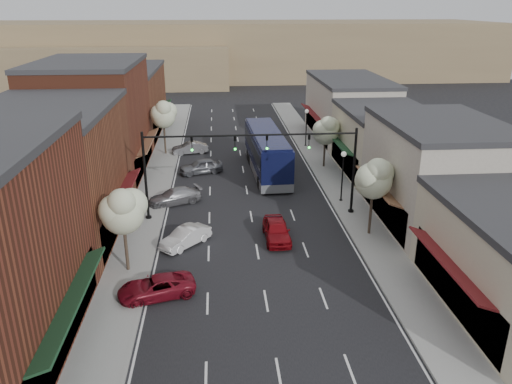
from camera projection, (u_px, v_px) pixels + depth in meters
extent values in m
plane|color=black|center=(260.00, 266.00, 31.95)|extent=(160.00, 160.00, 0.00)
cube|color=gray|center=(158.00, 176.00, 48.56)|extent=(2.80, 73.00, 0.15)
cube|color=gray|center=(328.00, 171.00, 49.80)|extent=(2.80, 73.00, 0.15)
cube|color=gray|center=(172.00, 175.00, 48.67)|extent=(0.25, 73.00, 0.17)
cube|color=gray|center=(314.00, 172.00, 49.69)|extent=(0.25, 73.00, 0.17)
cube|color=black|center=(59.00, 329.00, 23.19)|extent=(0.60, 11.90, 2.60)
cube|color=#173B21|center=(72.00, 300.00, 22.72)|extent=(1.07, 9.80, 0.49)
cube|color=brown|center=(50.00, 175.00, 34.91)|extent=(9.00, 14.00, 9.00)
cube|color=#2D2D30|center=(39.00, 109.00, 33.25)|extent=(9.20, 14.10, 0.40)
cube|color=black|center=(115.00, 212.00, 36.24)|extent=(0.60, 11.90, 2.60)
cube|color=maroon|center=(124.00, 192.00, 35.77)|extent=(1.07, 9.80, 0.49)
cube|color=brown|center=(93.00, 121.00, 47.70)|extent=(9.00, 14.00, 10.50)
cube|color=#2D2D30|center=(87.00, 63.00, 45.77)|extent=(9.20, 14.10, 0.40)
cube|color=black|center=(141.00, 157.00, 49.30)|extent=(0.60, 11.90, 2.60)
cube|color=brown|center=(148.00, 142.00, 48.83)|extent=(1.07, 9.80, 0.49)
cube|color=brown|center=(123.00, 103.00, 63.06)|extent=(9.00, 18.00, 8.00)
cube|color=#2D2D30|center=(120.00, 69.00, 61.58)|extent=(9.20, 18.10, 0.40)
cube|color=black|center=(158.00, 121.00, 64.22)|extent=(0.60, 15.30, 2.60)
cube|color=#173B21|center=(163.00, 109.00, 63.75)|extent=(1.07, 12.60, 0.49)
cube|color=black|center=(458.00, 288.00, 26.54)|extent=(0.60, 10.20, 2.60)
cube|color=maroon|center=(448.00, 263.00, 25.95)|extent=(1.07, 8.40, 0.49)
cube|color=#B6AC9C|center=(437.00, 175.00, 37.24)|extent=(8.00, 12.00, 7.50)
cube|color=#2D2D30|center=(444.00, 123.00, 35.84)|extent=(8.20, 12.10, 0.40)
cube|color=black|center=(386.00, 203.00, 37.73)|extent=(0.60, 10.20, 2.60)
cube|color=brown|center=(377.00, 185.00, 37.14)|extent=(1.07, 8.40, 0.49)
cube|color=#BDB497|center=(385.00, 143.00, 48.69)|extent=(8.00, 12.00, 6.00)
cube|color=#2D2D30|center=(388.00, 111.00, 47.56)|extent=(8.20, 12.10, 0.40)
cube|color=black|center=(347.00, 158.00, 48.92)|extent=(0.60, 10.20, 2.60)
cube|color=#173B21|center=(340.00, 143.00, 48.33)|extent=(1.07, 8.40, 0.49)
cube|color=#B6AC9C|center=(349.00, 110.00, 61.57)|extent=(8.00, 16.00, 7.00)
cube|color=#2D2D30|center=(351.00, 79.00, 60.26)|extent=(8.20, 16.10, 0.40)
cube|color=black|center=(319.00, 125.00, 61.97)|extent=(0.60, 13.60, 2.60)
cube|color=maroon|center=(313.00, 114.00, 61.38)|extent=(1.07, 11.20, 0.49)
cube|color=#7A6647|center=(226.00, 49.00, 113.76)|extent=(120.00, 30.00, 12.00)
cube|color=#7A6647|center=(105.00, 65.00, 101.44)|extent=(50.00, 20.00, 8.00)
cylinder|color=black|center=(351.00, 212.00, 39.95)|extent=(0.44, 0.44, 0.30)
cylinder|color=black|center=(354.00, 172.00, 38.77)|extent=(0.20, 0.20, 7.00)
cylinder|color=black|center=(304.00, 134.00, 37.38)|extent=(8.00, 0.14, 0.14)
imported|color=black|center=(309.00, 142.00, 37.62)|extent=(0.18, 0.46, 1.10)
sphere|color=#19E533|center=(309.00, 148.00, 37.65)|extent=(0.18, 0.18, 0.18)
imported|color=black|center=(267.00, 143.00, 37.38)|extent=(0.18, 0.46, 1.10)
sphere|color=#19E533|center=(267.00, 148.00, 37.42)|extent=(0.18, 0.18, 0.18)
cylinder|color=black|center=(149.00, 218.00, 38.77)|extent=(0.44, 0.44, 0.30)
cylinder|color=black|center=(145.00, 177.00, 37.59)|extent=(0.20, 0.20, 7.00)
cylinder|color=black|center=(197.00, 136.00, 36.79)|extent=(8.00, 0.14, 0.14)
imported|color=black|center=(192.00, 144.00, 36.97)|extent=(0.18, 0.46, 1.10)
sphere|color=#19E533|center=(192.00, 150.00, 37.01)|extent=(0.18, 0.18, 0.18)
imported|color=black|center=(235.00, 143.00, 37.21)|extent=(0.18, 0.46, 1.10)
sphere|color=#19E533|center=(235.00, 149.00, 37.24)|extent=(0.18, 0.18, 0.18)
cylinder|color=#47382B|center=(371.00, 211.00, 35.64)|extent=(0.20, 0.20, 3.71)
sphere|color=beige|center=(373.00, 181.00, 34.82)|extent=(2.60, 2.60, 2.60)
sphere|color=beige|center=(380.00, 173.00, 34.97)|extent=(2.00, 2.00, 2.00)
sphere|color=beige|center=(369.00, 178.00, 34.39)|extent=(1.90, 1.90, 1.90)
sphere|color=beige|center=(378.00, 170.00, 34.03)|extent=(1.70, 1.70, 1.70)
cylinder|color=#47382B|center=(324.00, 152.00, 50.63)|extent=(0.20, 0.20, 3.33)
sphere|color=beige|center=(325.00, 132.00, 49.89)|extent=(2.60, 2.60, 2.60)
sphere|color=beige|center=(330.00, 127.00, 50.06)|extent=(2.00, 2.00, 2.00)
sphere|color=beige|center=(322.00, 130.00, 49.47)|extent=(1.90, 1.90, 1.90)
sphere|color=beige|center=(328.00, 125.00, 49.14)|extent=(1.70, 1.70, 1.70)
cylinder|color=#47382B|center=(126.00, 246.00, 30.72)|extent=(0.20, 0.20, 3.52)
sphere|color=beige|center=(123.00, 213.00, 29.94)|extent=(2.60, 2.60, 2.60)
sphere|color=beige|center=(131.00, 204.00, 30.11)|extent=(2.00, 2.00, 2.00)
sphere|color=beige|center=(114.00, 210.00, 29.52)|extent=(1.90, 1.90, 1.90)
sphere|color=beige|center=(121.00, 203.00, 29.17)|extent=(1.70, 1.70, 1.70)
cylinder|color=#47382B|center=(165.00, 138.00, 54.91)|extent=(0.20, 0.20, 3.84)
sphere|color=beige|center=(163.00, 116.00, 54.06)|extent=(2.60, 2.60, 2.60)
sphere|color=beige|center=(168.00, 111.00, 54.21)|extent=(2.00, 2.00, 2.00)
sphere|color=beige|center=(159.00, 114.00, 53.63)|extent=(1.90, 1.90, 1.90)
sphere|color=beige|center=(163.00, 108.00, 53.27)|extent=(1.70, 1.70, 1.70)
cylinder|color=black|center=(341.00, 201.00, 42.28)|extent=(0.28, 0.28, 0.20)
cylinder|color=black|center=(342.00, 180.00, 41.61)|extent=(0.12, 0.12, 4.00)
sphere|color=white|center=(344.00, 154.00, 40.83)|extent=(0.44, 0.44, 0.44)
cylinder|color=black|center=(306.00, 146.00, 58.60)|extent=(0.28, 0.28, 0.20)
cylinder|color=black|center=(306.00, 130.00, 57.93)|extent=(0.12, 0.12, 4.00)
sphere|color=white|center=(307.00, 111.00, 57.15)|extent=(0.44, 0.44, 0.44)
cube|color=black|center=(267.00, 151.00, 49.11)|extent=(3.51, 13.51, 3.45)
cube|color=#595B60|center=(267.00, 166.00, 49.66)|extent=(3.53, 13.53, 0.78)
cube|color=black|center=(267.00, 146.00, 48.93)|extent=(3.52, 12.44, 1.23)
cube|color=black|center=(267.00, 133.00, 48.48)|extent=(3.26, 12.96, 0.28)
cube|color=black|center=(278.00, 164.00, 42.68)|extent=(2.32, 0.19, 1.34)
cylinder|color=black|center=(260.00, 183.00, 45.17)|extent=(0.41, 1.18, 1.16)
cylinder|color=black|center=(288.00, 181.00, 45.48)|extent=(0.41, 1.18, 1.16)
cylinder|color=black|center=(249.00, 155.00, 53.45)|extent=(0.41, 1.18, 1.16)
cylinder|color=black|center=(273.00, 154.00, 53.76)|extent=(0.41, 1.18, 1.16)
cylinder|color=black|center=(250.00, 159.00, 52.00)|extent=(0.41, 1.18, 1.16)
cylinder|color=black|center=(275.00, 158.00, 52.31)|extent=(0.41, 1.18, 1.16)
imported|color=maroon|center=(277.00, 230.00, 35.31)|extent=(1.81, 4.38, 1.49)
imported|color=maroon|center=(156.00, 287.00, 28.44)|extent=(4.77, 3.13, 1.22)
imported|color=silver|center=(186.00, 237.00, 34.47)|extent=(3.66, 3.79, 1.29)
imported|color=gray|center=(175.00, 196.00, 41.74)|extent=(4.82, 3.38, 1.30)
imported|color=slate|center=(201.00, 166.00, 49.20)|extent=(4.59, 2.93, 1.45)
imported|color=gray|center=(190.00, 148.00, 55.71)|extent=(4.15, 2.20, 1.30)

